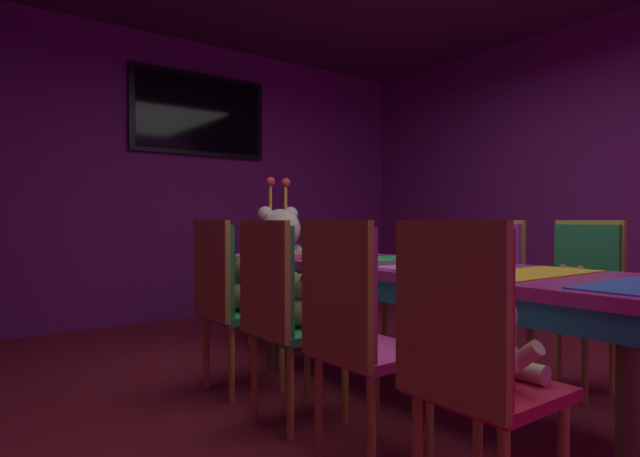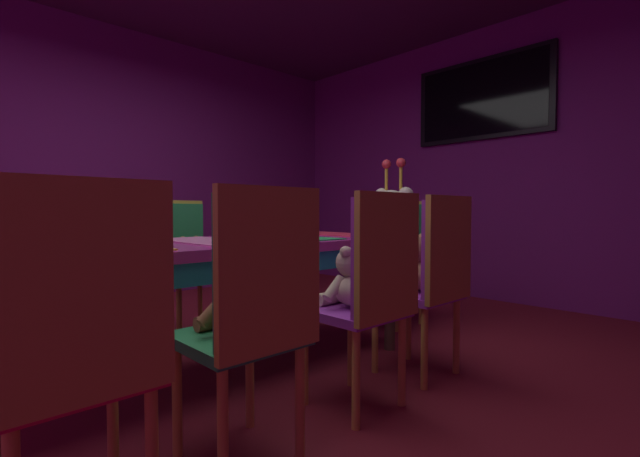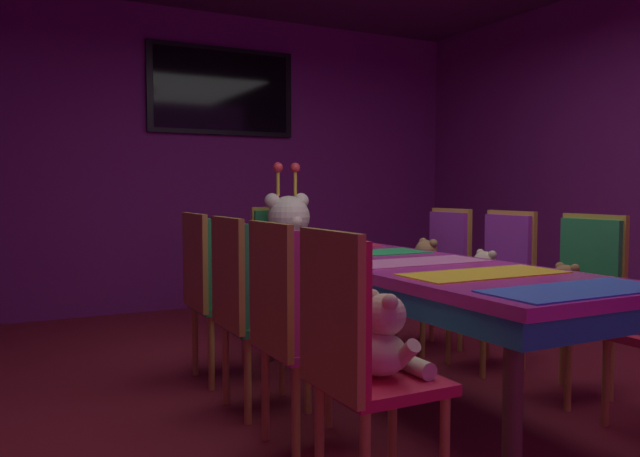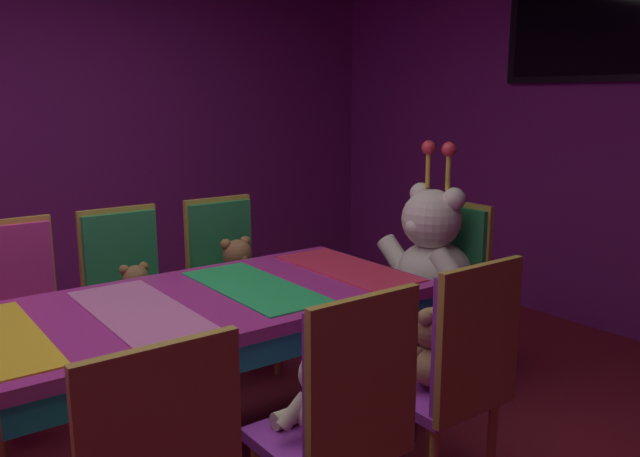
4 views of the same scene
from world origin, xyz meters
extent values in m
cube|color=#721E72|center=(0.00, 3.20, 1.40)|extent=(5.20, 0.12, 2.80)
cube|color=#B22D8C|center=(0.00, 0.00, 0.71)|extent=(0.90, 2.43, 0.05)
cube|color=teal|center=(0.00, 0.00, 0.64)|extent=(0.88, 2.38, 0.10)
cylinder|color=#4C3826|center=(0.38, 1.09, 0.34)|extent=(0.07, 0.07, 0.69)
cylinder|color=#4C3826|center=(-0.38, 1.09, 0.34)|extent=(0.07, 0.07, 0.69)
cube|color=pink|center=(0.00, 0.00, 0.74)|extent=(0.77, 0.32, 0.01)
cube|color=green|center=(0.00, 0.52, 0.74)|extent=(0.77, 0.32, 0.01)
cube|color=#E52D4C|center=(0.00, 1.03, 0.74)|extent=(0.77, 0.32, 0.01)
cube|color=#CC338C|center=(-0.74, -0.27, 0.44)|extent=(0.40, 0.40, 0.04)
cube|color=#CC338C|center=(-0.92, -0.27, 0.71)|extent=(0.05, 0.38, 0.50)
cube|color=gold|center=(-0.94, -0.27, 0.71)|extent=(0.03, 0.41, 0.55)
cylinder|color=gold|center=(-0.58, -0.11, 0.21)|extent=(0.04, 0.04, 0.42)
cylinder|color=gold|center=(-0.90, -0.11, 0.21)|extent=(0.04, 0.04, 0.42)
cube|color=#268C4C|center=(-0.74, 0.26, 0.44)|extent=(0.40, 0.40, 0.04)
cube|color=#268C4C|center=(-0.92, 0.26, 0.71)|extent=(0.05, 0.38, 0.50)
cube|color=gold|center=(-0.94, 0.26, 0.71)|extent=(0.03, 0.41, 0.55)
cylinder|color=gold|center=(-0.58, 0.42, 0.21)|extent=(0.04, 0.04, 0.42)
cylinder|color=gold|center=(-0.58, 0.10, 0.21)|extent=(0.04, 0.04, 0.42)
cylinder|color=gold|center=(-0.90, 0.42, 0.21)|extent=(0.04, 0.04, 0.42)
cylinder|color=gold|center=(-0.90, 0.10, 0.21)|extent=(0.04, 0.04, 0.42)
ellipsoid|color=olive|center=(-0.74, 0.26, 0.53)|extent=(0.17, 0.17, 0.13)
sphere|color=olive|center=(-0.73, 0.26, 0.65)|extent=(0.13, 0.13, 0.13)
sphere|color=#AE7747|center=(-0.68, 0.26, 0.64)|extent=(0.05, 0.05, 0.05)
sphere|color=olive|center=(-0.74, 0.31, 0.71)|extent=(0.05, 0.05, 0.05)
sphere|color=olive|center=(-0.74, 0.21, 0.71)|extent=(0.05, 0.05, 0.05)
cylinder|color=olive|center=(-0.71, 0.35, 0.55)|extent=(0.05, 0.12, 0.11)
cylinder|color=olive|center=(-0.71, 0.18, 0.55)|extent=(0.05, 0.12, 0.11)
cylinder|color=olive|center=(-0.63, 0.31, 0.49)|extent=(0.06, 0.13, 0.06)
cylinder|color=olive|center=(-0.63, 0.22, 0.49)|extent=(0.06, 0.13, 0.06)
cube|color=#268C4C|center=(-0.74, 0.84, 0.44)|extent=(0.40, 0.40, 0.04)
cube|color=#268C4C|center=(-0.92, 0.84, 0.71)|extent=(0.05, 0.38, 0.50)
cube|color=gold|center=(-0.94, 0.84, 0.71)|extent=(0.03, 0.41, 0.55)
cylinder|color=gold|center=(-0.58, 1.00, 0.21)|extent=(0.04, 0.04, 0.42)
cylinder|color=gold|center=(-0.58, 0.68, 0.21)|extent=(0.04, 0.04, 0.42)
cylinder|color=gold|center=(-0.90, 1.00, 0.21)|extent=(0.04, 0.04, 0.42)
cylinder|color=gold|center=(-0.90, 0.68, 0.21)|extent=(0.04, 0.04, 0.42)
ellipsoid|color=olive|center=(-0.74, 0.84, 0.55)|extent=(0.20, 0.20, 0.16)
sphere|color=olive|center=(-0.72, 0.84, 0.70)|extent=(0.16, 0.16, 0.16)
sphere|color=#AE7747|center=(-0.66, 0.84, 0.68)|extent=(0.06, 0.06, 0.06)
sphere|color=olive|center=(-0.74, 0.90, 0.76)|extent=(0.06, 0.06, 0.06)
sphere|color=olive|center=(-0.74, 0.78, 0.76)|extent=(0.06, 0.06, 0.06)
cylinder|color=olive|center=(-0.69, 0.94, 0.57)|extent=(0.06, 0.14, 0.13)
cylinder|color=olive|center=(-0.69, 0.74, 0.57)|extent=(0.06, 0.14, 0.13)
cylinder|color=olive|center=(-0.60, 0.89, 0.49)|extent=(0.07, 0.15, 0.07)
cylinder|color=olive|center=(-0.60, 0.79, 0.49)|extent=(0.07, 0.15, 0.07)
cube|color=#268C4C|center=(0.94, -0.31, 0.71)|extent=(0.05, 0.38, 0.50)
cube|color=gold|center=(0.96, -0.31, 0.71)|extent=(0.03, 0.41, 0.55)
sphere|color=olive|center=(0.75, -0.31, 0.65)|extent=(0.13, 0.13, 0.13)
sphere|color=#AE7747|center=(0.70, -0.31, 0.64)|extent=(0.05, 0.05, 0.05)
sphere|color=olive|center=(0.76, -0.36, 0.70)|extent=(0.05, 0.05, 0.05)
sphere|color=olive|center=(0.76, -0.26, 0.70)|extent=(0.05, 0.05, 0.05)
cube|color=purple|center=(0.76, 0.31, 0.44)|extent=(0.40, 0.40, 0.04)
cube|color=purple|center=(0.94, 0.31, 0.71)|extent=(0.05, 0.38, 0.50)
cube|color=gold|center=(0.96, 0.31, 0.71)|extent=(0.03, 0.41, 0.55)
ellipsoid|color=beige|center=(0.76, 0.31, 0.54)|extent=(0.18, 0.18, 0.14)
sphere|color=beige|center=(0.75, 0.31, 0.67)|extent=(0.14, 0.14, 0.14)
sphere|color=#FDDCAD|center=(0.70, 0.31, 0.66)|extent=(0.05, 0.05, 0.05)
sphere|color=beige|center=(0.76, 0.26, 0.72)|extent=(0.05, 0.05, 0.05)
sphere|color=beige|center=(0.76, 0.37, 0.72)|extent=(0.05, 0.05, 0.05)
cylinder|color=beige|center=(0.73, 0.22, 0.55)|extent=(0.05, 0.13, 0.12)
cylinder|color=beige|center=(0.73, 0.40, 0.55)|extent=(0.05, 0.13, 0.12)
cylinder|color=beige|center=(0.65, 0.27, 0.49)|extent=(0.06, 0.13, 0.06)
cylinder|color=beige|center=(0.65, 0.36, 0.49)|extent=(0.06, 0.13, 0.06)
cube|color=purple|center=(0.73, 0.87, 0.44)|extent=(0.40, 0.40, 0.04)
cube|color=purple|center=(0.91, 0.87, 0.71)|extent=(0.05, 0.38, 0.50)
cube|color=gold|center=(0.94, 0.87, 0.71)|extent=(0.03, 0.41, 0.55)
cylinder|color=gold|center=(0.89, 1.03, 0.21)|extent=(0.04, 0.04, 0.42)
cylinder|color=gold|center=(0.57, 1.03, 0.21)|extent=(0.04, 0.04, 0.42)
cylinder|color=gold|center=(0.57, 0.71, 0.21)|extent=(0.04, 0.04, 0.42)
ellipsoid|color=#9E7247|center=(0.73, 0.87, 0.55)|extent=(0.20, 0.20, 0.16)
sphere|color=#9E7247|center=(0.72, 0.87, 0.69)|extent=(0.16, 0.16, 0.16)
sphere|color=tan|center=(0.66, 0.87, 0.68)|extent=(0.06, 0.06, 0.06)
sphere|color=#9E7247|center=(0.73, 0.81, 0.75)|extent=(0.06, 0.06, 0.06)
sphere|color=#9E7247|center=(0.73, 0.93, 0.75)|extent=(0.06, 0.06, 0.06)
cylinder|color=#9E7247|center=(0.69, 0.77, 0.56)|extent=(0.06, 0.14, 0.13)
cylinder|color=#9E7247|center=(0.69, 0.97, 0.56)|extent=(0.06, 0.14, 0.13)
cylinder|color=#9E7247|center=(0.60, 0.82, 0.49)|extent=(0.07, 0.15, 0.07)
cylinder|color=#9E7247|center=(0.60, 0.92, 0.49)|extent=(0.07, 0.15, 0.07)
cube|color=#268C4C|center=(0.00, 1.63, 0.44)|extent=(0.40, 0.40, 0.04)
cube|color=#268C4C|center=(0.00, 1.81, 0.71)|extent=(0.38, 0.05, 0.50)
cube|color=gold|center=(0.00, 1.84, 0.71)|extent=(0.41, 0.03, 0.55)
cylinder|color=gold|center=(0.16, 1.79, 0.21)|extent=(0.04, 0.04, 0.42)
cylinder|color=gold|center=(0.16, 1.47, 0.21)|extent=(0.04, 0.04, 0.42)
cylinder|color=gold|center=(-0.16, 1.79, 0.21)|extent=(0.04, 0.04, 0.42)
cylinder|color=gold|center=(-0.16, 1.47, 0.21)|extent=(0.04, 0.04, 0.42)
ellipsoid|color=silver|center=(0.00, 1.63, 0.63)|extent=(0.39, 0.39, 0.31)
sphere|color=silver|center=(0.00, 1.60, 0.92)|extent=(0.31, 0.31, 0.31)
sphere|color=white|center=(0.00, 1.49, 0.89)|extent=(0.12, 0.12, 0.12)
sphere|color=silver|center=(0.12, 1.63, 1.03)|extent=(0.12, 0.12, 0.12)
sphere|color=silver|center=(-0.12, 1.63, 1.03)|extent=(0.12, 0.12, 0.12)
cylinder|color=silver|center=(0.20, 1.55, 0.66)|extent=(0.28, 0.11, 0.26)
cylinder|color=silver|center=(-0.20, 1.55, 0.66)|extent=(0.28, 0.11, 0.26)
cylinder|color=silver|center=(0.10, 1.38, 0.53)|extent=(0.29, 0.13, 0.13)
cylinder|color=silver|center=(-0.10, 1.38, 0.53)|extent=(0.29, 0.13, 0.13)
cylinder|color=gold|center=(0.07, 1.63, 1.18)|extent=(0.03, 0.03, 0.21)
sphere|color=#E5333F|center=(0.07, 1.63, 1.28)|extent=(0.08, 0.08, 0.08)
cylinder|color=gold|center=(-0.07, 1.63, 1.18)|extent=(0.03, 0.03, 0.21)
sphere|color=#E5333F|center=(-0.07, 1.63, 1.28)|extent=(0.08, 0.08, 0.08)
cube|color=black|center=(0.00, 3.11, 2.05)|extent=(1.42, 0.05, 0.82)
cube|color=black|center=(0.00, 3.08, 2.05)|extent=(1.30, 0.01, 0.74)
camera|label=1|loc=(-2.19, -1.84, 0.98)|focal=29.31mm
camera|label=2|loc=(2.10, -1.17, 0.90)|focal=24.34mm
camera|label=3|loc=(-1.96, -2.69, 1.12)|focal=35.52mm
camera|label=4|loc=(2.30, -0.84, 1.54)|focal=36.08mm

